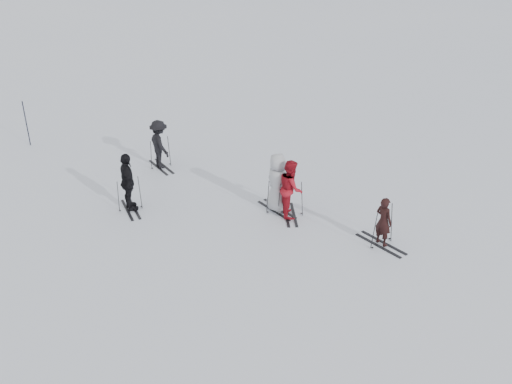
{
  "coord_description": "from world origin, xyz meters",
  "views": [
    {
      "loc": [
        -8.26,
        -12.06,
        8.88
      ],
      "look_at": [
        0.0,
        1.0,
        1.0
      ],
      "focal_mm": 40.0,
      "sensor_mm": 36.0,
      "label": 1
    }
  ],
  "objects_px": {
    "skier_grey": "(277,183)",
    "piste_marker": "(26,123)",
    "skier_uphill_left": "(128,183)",
    "skier_red": "(291,189)",
    "skier_near_dark": "(383,222)",
    "skier_uphill_far": "(160,145)"
  },
  "relations": [
    {
      "from": "skier_near_dark",
      "to": "skier_grey",
      "type": "bearing_deg",
      "value": 15.91
    },
    {
      "from": "skier_grey",
      "to": "skier_uphill_far",
      "type": "relative_size",
      "value": 1.07
    },
    {
      "from": "skier_near_dark",
      "to": "skier_uphill_left",
      "type": "bearing_deg",
      "value": 35.71
    },
    {
      "from": "skier_uphill_left",
      "to": "piste_marker",
      "type": "bearing_deg",
      "value": 19.26
    },
    {
      "from": "skier_near_dark",
      "to": "piste_marker",
      "type": "relative_size",
      "value": 0.8
    },
    {
      "from": "skier_red",
      "to": "piste_marker",
      "type": "xyz_separation_m",
      "value": [
        -5.6,
        10.47,
        0.0
      ]
    },
    {
      "from": "skier_red",
      "to": "skier_grey",
      "type": "relative_size",
      "value": 0.96
    },
    {
      "from": "skier_grey",
      "to": "piste_marker",
      "type": "xyz_separation_m",
      "value": [
        -5.43,
        9.97,
        -0.03
      ]
    },
    {
      "from": "skier_grey",
      "to": "piste_marker",
      "type": "bearing_deg",
      "value": 23.9
    },
    {
      "from": "skier_red",
      "to": "skier_uphill_far",
      "type": "relative_size",
      "value": 1.03
    },
    {
      "from": "skier_red",
      "to": "skier_grey",
      "type": "distance_m",
      "value": 0.53
    },
    {
      "from": "skier_uphill_left",
      "to": "skier_uphill_far",
      "type": "relative_size",
      "value": 1.06
    },
    {
      "from": "skier_uphill_far",
      "to": "piste_marker",
      "type": "relative_size",
      "value": 0.97
    },
    {
      "from": "skier_grey",
      "to": "piste_marker",
      "type": "height_order",
      "value": "skier_grey"
    },
    {
      "from": "skier_red",
      "to": "piste_marker",
      "type": "height_order",
      "value": "piste_marker"
    },
    {
      "from": "skier_red",
      "to": "skier_uphill_left",
      "type": "height_order",
      "value": "skier_uphill_left"
    },
    {
      "from": "skier_near_dark",
      "to": "skier_uphill_left",
      "type": "height_order",
      "value": "skier_uphill_left"
    },
    {
      "from": "skier_near_dark",
      "to": "skier_grey",
      "type": "height_order",
      "value": "skier_grey"
    },
    {
      "from": "skier_near_dark",
      "to": "piste_marker",
      "type": "xyz_separation_m",
      "value": [
        -6.82,
        13.31,
        0.19
      ]
    },
    {
      "from": "piste_marker",
      "to": "skier_uphill_left",
      "type": "bearing_deg",
      "value": -78.95
    },
    {
      "from": "skier_red",
      "to": "piste_marker",
      "type": "relative_size",
      "value": 1.0
    },
    {
      "from": "skier_near_dark",
      "to": "skier_red",
      "type": "bearing_deg",
      "value": 16.54
    }
  ]
}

